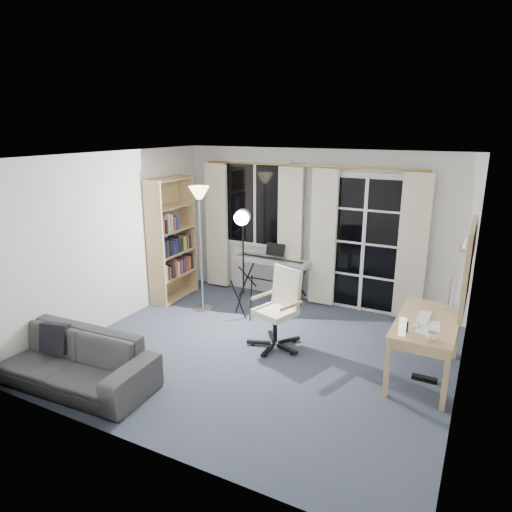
{
  "coord_description": "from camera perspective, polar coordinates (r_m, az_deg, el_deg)",
  "views": [
    {
      "loc": [
        2.31,
        -4.57,
        2.73
      ],
      "look_at": [
        -0.22,
        0.35,
        1.14
      ],
      "focal_mm": 32.0,
      "sensor_mm": 36.0,
      "label": 1
    }
  ],
  "objects": [
    {
      "name": "french_door",
      "position": [
        6.94,
        13.34,
        1.37
      ],
      "size": [
        1.32,
        0.09,
        2.11
      ],
      "color": "white",
      "rests_on": "floor"
    },
    {
      "name": "sofa",
      "position": [
        5.42,
        -22.49,
        -11.0
      ],
      "size": [
        1.96,
        0.66,
        0.76
      ],
      "rotation": [
        0.0,
        0.0,
        0.05
      ],
      "color": "#272729",
      "rests_on": "floor"
    },
    {
      "name": "floor",
      "position": [
        5.8,
        0.33,
        -12.13
      ],
      "size": [
        4.5,
        4.0,
        0.02
      ],
      "primitive_type": "cube",
      "color": "#3B4456",
      "rests_on": "ground"
    },
    {
      "name": "desk_clutter",
      "position": [
        5.24,
        19.54,
        -9.77
      ],
      "size": [
        0.4,
        0.77,
        0.86
      ],
      "rotation": [
        0.0,
        0.0,
        -0.01
      ],
      "color": "white",
      "rests_on": "desk"
    },
    {
      "name": "framed_print",
      "position": [
        5.24,
        25.63,
        2.0
      ],
      "size": [
        0.03,
        0.42,
        0.32
      ],
      "color": "#A68557",
      "rests_on": "floor"
    },
    {
      "name": "bookshelf",
      "position": [
        7.39,
        -10.7,
        1.65
      ],
      "size": [
        0.34,
        0.92,
        1.96
      ],
      "rotation": [
        0.0,
        0.0,
        0.03
      ],
      "color": "#A68557",
      "rests_on": "floor"
    },
    {
      "name": "monitor",
      "position": [
        5.69,
        23.43,
        -3.72
      ],
      "size": [
        0.16,
        0.49,
        0.42
      ],
      "rotation": [
        0.0,
        0.0,
        -0.01
      ],
      "color": "silver",
      "rests_on": "desk"
    },
    {
      "name": "desk",
      "position": [
        5.4,
        20.56,
        -8.33
      ],
      "size": [
        0.64,
        1.27,
        0.68
      ],
      "rotation": [
        0.0,
        0.0,
        -0.01
      ],
      "color": "tan",
      "rests_on": "floor"
    },
    {
      "name": "torchiere_lamp",
      "position": [
        6.68,
        -7.05,
        5.49
      ],
      "size": [
        0.34,
        0.34,
        1.89
      ],
      "rotation": [
        0.0,
        0.0,
        0.15
      ],
      "color": "#B2B2B7",
      "rests_on": "floor"
    },
    {
      "name": "keyboard_piano",
      "position": [
        7.21,
        2.1,
        -0.67
      ],
      "size": [
        1.2,
        0.6,
        0.87
      ],
      "rotation": [
        0.0,
        0.0,
        -0.03
      ],
      "color": "black",
      "rests_on": "floor"
    },
    {
      "name": "wall_mirror",
      "position": [
        4.38,
        24.98,
        -1.11
      ],
      "size": [
        0.04,
        0.94,
        0.74
      ],
      "color": "#A68557",
      "rests_on": "floor"
    },
    {
      "name": "curtains",
      "position": [
        7.09,
        6.22,
        2.6
      ],
      "size": [
        3.6,
        0.07,
        2.13
      ],
      "color": "gold",
      "rests_on": "floor"
    },
    {
      "name": "wall_shelf",
      "position": [
        5.77,
        24.94,
        1.29
      ],
      "size": [
        0.16,
        0.3,
        0.18
      ],
      "color": "#A68557",
      "rests_on": "floor"
    },
    {
      "name": "studio_light",
      "position": [
        6.34,
        -1.7,
        3.23
      ],
      "size": [
        0.37,
        0.37,
        1.65
      ],
      "rotation": [
        0.0,
        0.0,
        0.33
      ],
      "color": "black",
      "rests_on": "floor"
    },
    {
      "name": "mug",
      "position": [
        4.88,
        21.14,
        -9.24
      ],
      "size": [
        0.11,
        0.09,
        0.11
      ],
      "primitive_type": "imported",
      "rotation": [
        0.0,
        0.0,
        -0.01
      ],
      "color": "silver",
      "rests_on": "desk"
    },
    {
      "name": "window",
      "position": [
        7.45,
        -0.02,
        6.54
      ],
      "size": [
        1.2,
        0.08,
        1.4
      ],
      "color": "white",
      "rests_on": "floor"
    },
    {
      "name": "office_chair",
      "position": [
        5.79,
        3.24,
        -5.6
      ],
      "size": [
        0.71,
        0.71,
        1.02
      ],
      "rotation": [
        0.0,
        0.0,
        -0.32
      ],
      "color": "black",
      "rests_on": "floor"
    }
  ]
}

